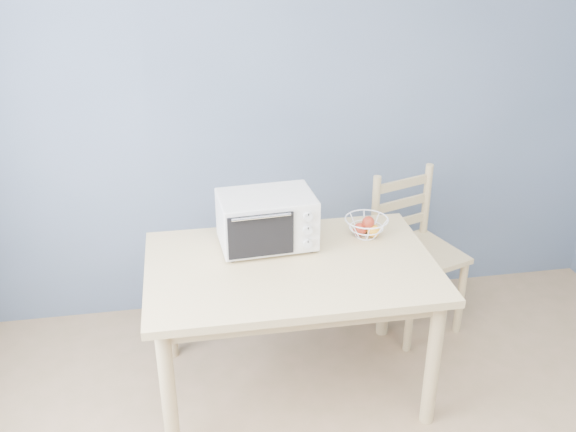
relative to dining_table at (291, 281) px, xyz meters
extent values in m
cube|color=slate|center=(0.16, 0.87, 0.65)|extent=(4.00, 0.01, 2.60)
cube|color=tan|center=(0.00, 0.00, 0.08)|extent=(1.40, 0.90, 0.04)
cylinder|color=tan|center=(-0.62, -0.37, -0.29)|extent=(0.07, 0.07, 0.71)
cylinder|color=tan|center=(0.62, -0.37, -0.29)|extent=(0.07, 0.07, 0.71)
cylinder|color=tan|center=(-0.62, 0.37, -0.29)|extent=(0.07, 0.07, 0.71)
cylinder|color=tan|center=(0.62, 0.37, -0.29)|extent=(0.07, 0.07, 0.71)
cube|color=beige|center=(-0.09, 0.21, 0.25)|extent=(0.49, 0.35, 0.26)
cube|color=black|center=(-0.15, 0.20, 0.25)|extent=(0.32, 0.29, 0.20)
cube|color=black|center=(-0.14, 0.04, 0.25)|extent=(0.32, 0.03, 0.22)
cylinder|color=silver|center=(-0.14, 0.02, 0.35)|extent=(0.28, 0.03, 0.01)
cube|color=beige|center=(0.09, 0.06, 0.25)|extent=(0.13, 0.02, 0.24)
cylinder|color=black|center=(-0.28, 0.07, 0.11)|extent=(0.03, 0.03, 0.02)
cylinder|color=black|center=(0.12, 0.10, 0.11)|extent=(0.03, 0.03, 0.02)
cylinder|color=black|center=(-0.29, 0.31, 0.11)|extent=(0.03, 0.03, 0.02)
cylinder|color=black|center=(0.10, 0.34, 0.11)|extent=(0.03, 0.03, 0.02)
cylinder|color=silver|center=(0.09, 0.05, 0.32)|extent=(0.05, 0.02, 0.05)
cylinder|color=silver|center=(0.09, 0.05, 0.25)|extent=(0.05, 0.02, 0.05)
cylinder|color=silver|center=(0.09, 0.05, 0.17)|extent=(0.05, 0.02, 0.05)
torus|color=white|center=(0.43, 0.21, 0.20)|extent=(0.26, 0.26, 0.01)
torus|color=white|center=(0.43, 0.21, 0.16)|extent=(0.20, 0.20, 0.01)
torus|color=white|center=(0.43, 0.21, 0.11)|extent=(0.12, 0.12, 0.01)
sphere|color=red|center=(0.40, 0.22, 0.14)|extent=(0.07, 0.07, 0.07)
sphere|color=orange|center=(0.47, 0.19, 0.14)|extent=(0.07, 0.07, 0.07)
sphere|color=tan|center=(0.44, 0.25, 0.14)|extent=(0.07, 0.07, 0.07)
sphere|color=red|center=(0.44, 0.21, 0.19)|extent=(0.07, 0.07, 0.07)
cube|color=tan|center=(0.83, 0.43, -0.16)|extent=(0.56, 0.56, 0.03)
cylinder|color=tan|center=(0.71, 0.19, -0.41)|extent=(0.05, 0.05, 0.47)
cylinder|color=tan|center=(1.07, 0.31, -0.41)|extent=(0.05, 0.05, 0.47)
cylinder|color=tan|center=(0.59, 0.54, -0.41)|extent=(0.05, 0.05, 0.47)
cylinder|color=tan|center=(0.94, 0.67, -0.41)|extent=(0.05, 0.05, 0.47)
cylinder|color=tan|center=(0.59, 0.54, 0.06)|extent=(0.05, 0.05, 0.47)
cylinder|color=tan|center=(0.94, 0.67, 0.06)|extent=(0.05, 0.05, 0.47)
cube|color=tan|center=(0.77, 0.60, -0.04)|extent=(0.36, 0.14, 0.05)
cube|color=tan|center=(0.77, 0.60, 0.09)|extent=(0.36, 0.14, 0.05)
cube|color=tan|center=(0.77, 0.60, 0.21)|extent=(0.36, 0.14, 0.05)
camera|label=1|loc=(-0.47, -2.65, 1.67)|focal=40.00mm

